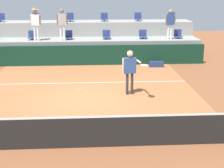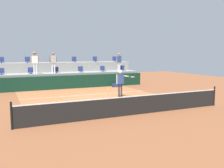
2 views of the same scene
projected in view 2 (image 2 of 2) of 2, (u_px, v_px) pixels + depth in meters
The scene contains 25 objects.
ground_plane at pixel (100, 101), 15.00m from camera, with size 40.00×40.00×0.00m, color brown.
court_inner_paint at pixel (94, 98), 15.90m from camera, with size 9.00×10.00×0.01m, color #A36038.
court_service_line at pixel (87, 95), 17.16m from camera, with size 9.00×0.06×0.00m, color silver.
tennis_net at pixel (132, 105), 11.34m from camera, with size 10.48×0.08×1.07m.
sponsor_backboard at pixel (73, 82), 20.34m from camera, with size 13.00×0.16×1.10m, color #0F3323.
seating_tier_lower at pixel (69, 80), 21.50m from camera, with size 13.00×1.80×1.25m, color gray.
seating_tier_upper at pixel (64, 73), 23.07m from camera, with size 13.00×1.80×2.10m, color gray.
stadium_chair_lower_far_left at pixel (1, 72), 19.09m from camera, with size 0.44×0.40×0.52m.
stadium_chair_lower_left at pixel (31, 71), 20.01m from camera, with size 0.44×0.40×0.52m.
stadium_chair_lower_mid_left at pixel (56, 70), 20.88m from camera, with size 0.44×0.40×0.52m.
stadium_chair_lower_mid_right at pixel (81, 70), 21.80m from camera, with size 0.44×0.40×0.52m.
stadium_chair_lower_right at pixel (103, 69), 22.69m from camera, with size 0.44×0.40×0.52m.
stadium_chair_lower_far_right at pixel (123, 69), 23.56m from camera, with size 0.44×0.40×0.52m.
stadium_chair_upper_far_left at pixel (1, 60), 20.64m from camera, with size 0.44×0.40×0.52m.
stadium_chair_upper_left at pixel (28, 60), 21.52m from camera, with size 0.44×0.40×0.52m.
stadium_chair_upper_mid_left at pixel (52, 60), 22.41m from camera, with size 0.44×0.40×0.52m.
stadium_chair_upper_mid_right at pixel (74, 60), 23.30m from camera, with size 0.44×0.40×0.52m.
stadium_chair_upper_right at pixel (95, 60), 24.19m from camera, with size 0.44×0.40×0.52m.
stadium_chair_upper_far_right at pixel (115, 59), 25.09m from camera, with size 0.44×0.40×0.52m.
tennis_player at pixel (121, 81), 16.12m from camera, with size 0.89×1.20×1.79m.
spectator_with_hat at pixel (35, 60), 19.69m from camera, with size 0.61×0.50×1.80m.
spectator_in_white at pixel (53, 61), 20.31m from camera, with size 0.61×0.27×1.76m.
spectator_in_grey at pixel (119, 60), 22.87m from camera, with size 0.60×0.28×1.71m.
tennis_ball at pixel (108, 90), 13.30m from camera, with size 0.07×0.07×0.07m.
equipment_bag at pixel (116, 85), 21.32m from camera, with size 0.76×0.28×0.30m, color navy.
Camera 2 is at (-5.55, -13.71, 2.82)m, focal length 39.21 mm.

